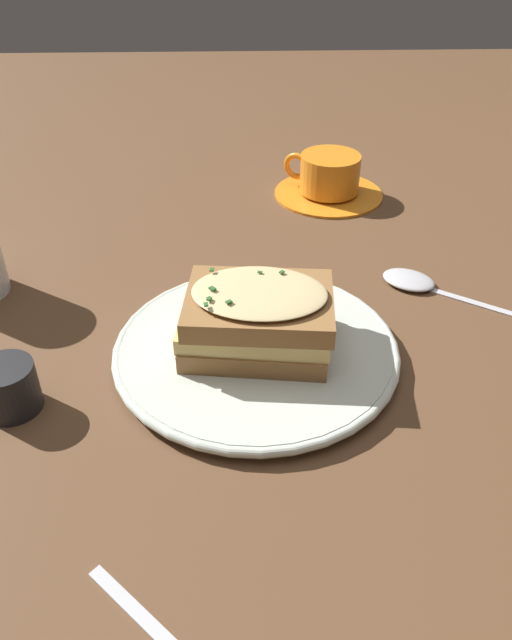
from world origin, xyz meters
TOP-DOWN VIEW (x-y plane):
  - ground_plane at (0.00, 0.00)m, footprint 2.40×2.40m
  - dinner_plate at (0.02, 0.00)m, footprint 0.27×0.27m
  - sandwich at (0.02, 0.00)m, footprint 0.14×0.11m
  - teacup_with_saucer at (0.14, 0.35)m, footprint 0.15×0.15m
  - spoon at (0.20, 0.12)m, footprint 0.15×0.11m
  - condiment_pot at (-0.19, -0.06)m, footprint 0.05×0.05m

SIDE VIEW (x-z plane):
  - ground_plane at x=0.00m, z-range 0.00..0.00m
  - spoon at x=0.20m, z-range 0.00..0.01m
  - dinner_plate at x=0.02m, z-range 0.00..0.02m
  - condiment_pot at x=-0.19m, z-range 0.00..0.04m
  - teacup_with_saucer at x=0.14m, z-range 0.00..0.05m
  - sandwich at x=0.02m, z-range 0.01..0.08m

